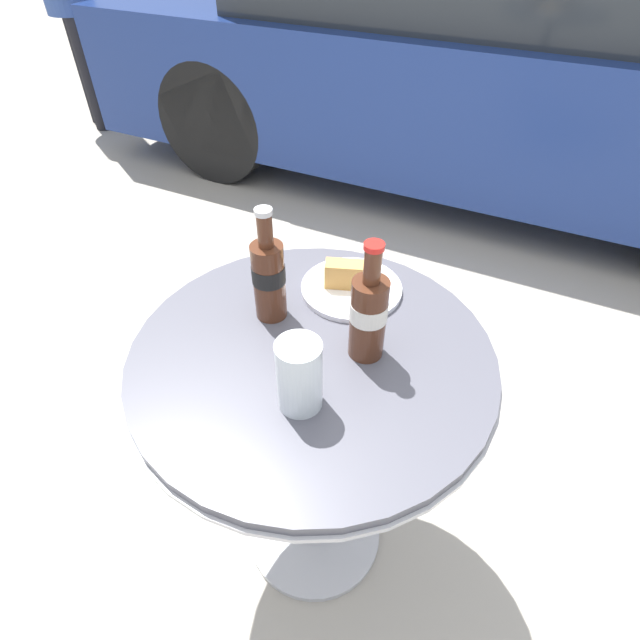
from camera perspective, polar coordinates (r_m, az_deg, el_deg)
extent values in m
plane|color=#A8A093|center=(1.58, -0.61, -23.15)|extent=(30.00, 30.00, 0.00)
cylinder|color=#B7B7BC|center=(1.57, -0.61, -22.99)|extent=(0.37, 0.37, 0.02)
cylinder|color=#B7B7BC|center=(1.25, -0.74, -15.78)|extent=(0.07, 0.07, 0.72)
cylinder|color=#B7B7BC|center=(0.97, -0.92, -4.54)|extent=(0.71, 0.71, 0.01)
cylinder|color=#4C4C56|center=(0.96, -0.93, -3.92)|extent=(0.70, 0.70, 0.02)
cylinder|color=#4C2819|center=(0.90, 5.50, 0.11)|extent=(0.07, 0.07, 0.17)
cylinder|color=silver|center=(0.88, 5.59, 1.08)|extent=(0.07, 0.07, 0.04)
cylinder|color=#4C2819|center=(0.82, 6.02, 6.16)|extent=(0.03, 0.03, 0.07)
cylinder|color=red|center=(0.80, 6.22, 8.38)|extent=(0.03, 0.03, 0.01)
cylinder|color=#4C2819|center=(0.98, -5.82, 4.37)|extent=(0.06, 0.06, 0.17)
cylinder|color=black|center=(0.97, -5.90, 5.30)|extent=(0.07, 0.07, 0.04)
cylinder|color=#4C2819|center=(0.92, -6.32, 10.14)|extent=(0.03, 0.03, 0.07)
cylinder|color=silver|center=(0.90, -6.50, 12.21)|extent=(0.03, 0.03, 0.01)
cylinder|color=black|center=(0.83, -2.35, -7.04)|extent=(0.07, 0.07, 0.11)
cylinder|color=silver|center=(0.82, -2.38, -6.35)|extent=(0.08, 0.08, 0.14)
cylinder|color=white|center=(1.09, 3.61, 3.64)|extent=(0.22, 0.22, 0.01)
cube|color=white|center=(1.08, 3.62, 3.93)|extent=(0.19, 0.19, 0.00)
cube|color=#C68E47|center=(1.07, 3.69, 5.19)|extent=(0.12, 0.08, 0.06)
cube|color=navy|center=(3.39, 18.43, 24.68)|extent=(4.39, 1.85, 0.70)
cylinder|color=black|center=(4.58, 1.58, 28.05)|extent=(0.69, 0.22, 0.69)
cylinder|color=black|center=(3.24, -11.59, 21.43)|extent=(0.69, 0.22, 0.69)
cylinder|color=black|center=(4.44, -25.03, 24.54)|extent=(0.14, 0.14, 0.74)
cylinder|color=black|center=(4.27, -24.63, 24.07)|extent=(0.14, 0.14, 0.74)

